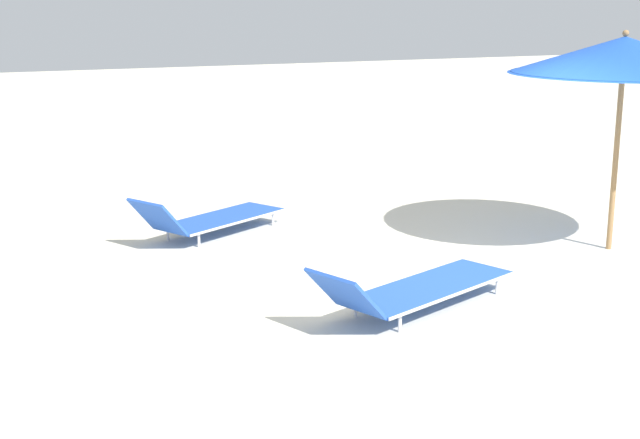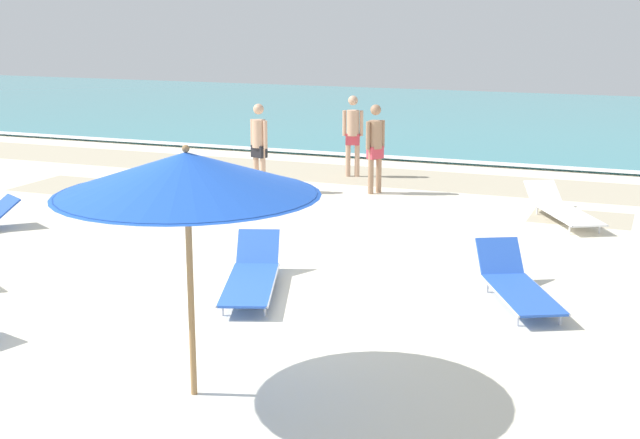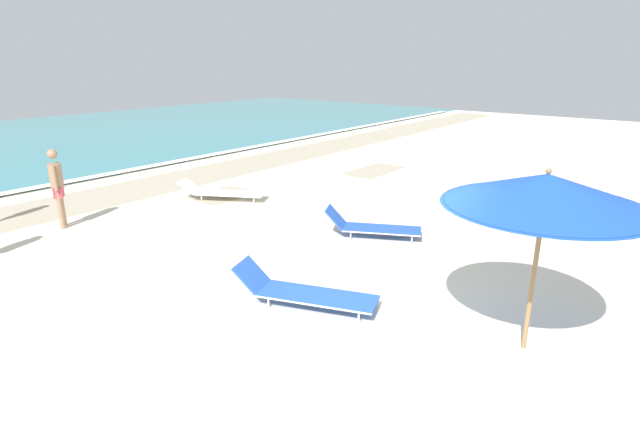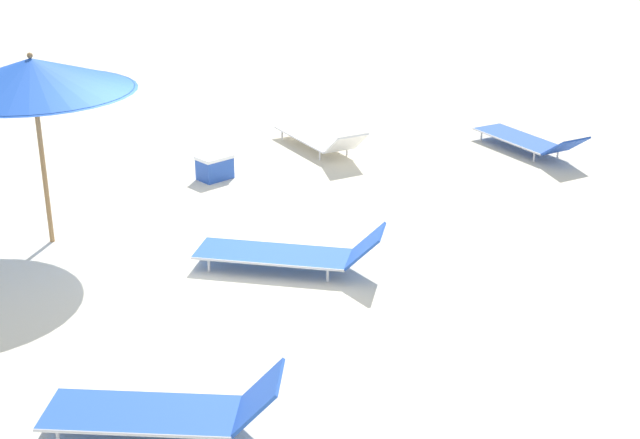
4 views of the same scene
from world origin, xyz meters
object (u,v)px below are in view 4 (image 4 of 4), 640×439
object	(u,v)px
sun_lounger_under_umbrella	(167,410)
cooler_box	(215,167)
beach_umbrella	(32,75)
sun_lounger_beside_umbrella	(320,138)
sun_lounger_near_water_left	(529,140)
sun_lounger_mid_beach_solo	(291,252)

from	to	relation	value
sun_lounger_under_umbrella	cooler_box	size ratio (longest dim) A/B	3.57
beach_umbrella	sun_lounger_under_umbrella	bearing A→B (deg)	58.39
sun_lounger_beside_umbrella	cooler_box	bearing A→B (deg)	12.36
beach_umbrella	sun_lounger_under_umbrella	world-z (taller)	beach_umbrella
sun_lounger_under_umbrella	sun_lounger_beside_umbrella	size ratio (longest dim) A/B	0.95
sun_lounger_near_water_left	sun_lounger_mid_beach_solo	world-z (taller)	sun_lounger_mid_beach_solo
sun_lounger_under_umbrella	sun_lounger_mid_beach_solo	size ratio (longest dim) A/B	0.90
cooler_box	beach_umbrella	bearing A→B (deg)	-170.15
sun_lounger_mid_beach_solo	cooler_box	size ratio (longest dim) A/B	3.96
beach_umbrella	cooler_box	distance (m)	3.57
cooler_box	sun_lounger_mid_beach_solo	bearing A→B (deg)	-111.88
sun_lounger_beside_umbrella	sun_lounger_near_water_left	world-z (taller)	sun_lounger_beside_umbrella
sun_lounger_mid_beach_solo	beach_umbrella	bearing A→B (deg)	-94.02
sun_lounger_mid_beach_solo	sun_lounger_beside_umbrella	bearing A→B (deg)	-173.16
sun_lounger_under_umbrella	sun_lounger_mid_beach_solo	world-z (taller)	sun_lounger_under_umbrella
beach_umbrella	sun_lounger_beside_umbrella	size ratio (longest dim) A/B	1.13
sun_lounger_under_umbrella	cooler_box	distance (m)	6.46
sun_lounger_mid_beach_solo	sun_lounger_under_umbrella	bearing A→B (deg)	-5.19
sun_lounger_under_umbrella	sun_lounger_mid_beach_solo	bearing A→B (deg)	167.70
sun_lounger_mid_beach_solo	sun_lounger_near_water_left	bearing A→B (deg)	151.35
sun_lounger_mid_beach_solo	cooler_box	distance (m)	3.45
beach_umbrella	cooler_box	size ratio (longest dim) A/B	4.22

